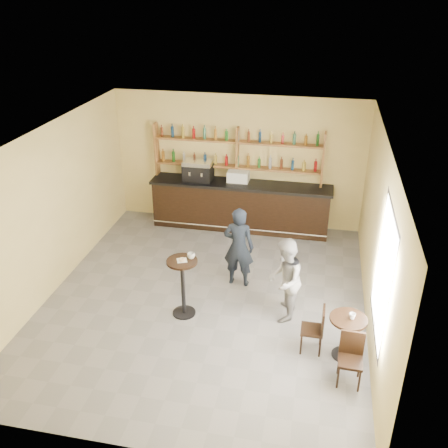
% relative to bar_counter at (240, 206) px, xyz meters
% --- Properties ---
extents(floor, '(7.00, 7.00, 0.00)m').
position_rel_bar_counter_xyz_m(floor, '(-0.13, -3.15, -0.59)').
color(floor, slate).
rests_on(floor, ground).
extents(ceiling, '(7.00, 7.00, 0.00)m').
position_rel_bar_counter_xyz_m(ceiling, '(-0.13, -3.15, 2.61)').
color(ceiling, white).
rests_on(ceiling, wall_back).
extents(wall_back, '(7.00, 0.00, 7.00)m').
position_rel_bar_counter_xyz_m(wall_back, '(-0.13, 0.35, 1.01)').
color(wall_back, '#EAD385').
rests_on(wall_back, floor).
extents(wall_front, '(7.00, 0.00, 7.00)m').
position_rel_bar_counter_xyz_m(wall_front, '(-0.13, -6.65, 1.01)').
color(wall_front, '#EAD385').
rests_on(wall_front, floor).
extents(wall_left, '(0.00, 7.00, 7.00)m').
position_rel_bar_counter_xyz_m(wall_left, '(-3.13, -3.15, 1.01)').
color(wall_left, '#EAD385').
rests_on(wall_left, floor).
extents(wall_right, '(0.00, 7.00, 7.00)m').
position_rel_bar_counter_xyz_m(wall_right, '(2.87, -3.15, 1.01)').
color(wall_right, '#EAD385').
rests_on(wall_right, floor).
extents(window_pane, '(0.00, 2.00, 2.00)m').
position_rel_bar_counter_xyz_m(window_pane, '(2.86, -4.35, 1.11)').
color(window_pane, white).
rests_on(window_pane, wall_right).
extents(window_frame, '(0.04, 1.70, 2.10)m').
position_rel_bar_counter_xyz_m(window_frame, '(2.86, -4.35, 1.11)').
color(window_frame, black).
rests_on(window_frame, wall_right).
extents(shelf_unit, '(4.00, 0.26, 1.40)m').
position_rel_bar_counter_xyz_m(shelf_unit, '(-0.13, 0.22, 1.22)').
color(shelf_unit, brown).
rests_on(shelf_unit, wall_back).
extents(liquor_bottles, '(3.68, 0.10, 1.00)m').
position_rel_bar_counter_xyz_m(liquor_bottles, '(-0.13, 0.22, 1.39)').
color(liquor_bottles, '#8C5919').
rests_on(liquor_bottles, shelf_unit).
extents(bar_counter, '(4.34, 0.85, 1.17)m').
position_rel_bar_counter_xyz_m(bar_counter, '(0.00, 0.00, 0.00)').
color(bar_counter, black).
rests_on(bar_counter, floor).
extents(espresso_machine, '(0.71, 0.49, 0.49)m').
position_rel_bar_counter_xyz_m(espresso_machine, '(-1.04, 0.00, 0.83)').
color(espresso_machine, black).
rests_on(espresso_machine, bar_counter).
extents(pastry_case, '(0.58, 0.49, 0.31)m').
position_rel_bar_counter_xyz_m(pastry_case, '(-0.06, 0.00, 0.74)').
color(pastry_case, silver).
rests_on(pastry_case, bar_counter).
extents(pedestal_table, '(0.70, 0.70, 1.14)m').
position_rel_bar_counter_xyz_m(pedestal_table, '(-0.42, -3.67, -0.02)').
color(pedestal_table, black).
rests_on(pedestal_table, floor).
extents(napkin, '(0.23, 0.23, 0.00)m').
position_rel_bar_counter_xyz_m(napkin, '(-0.42, -3.67, 0.55)').
color(napkin, white).
rests_on(napkin, pedestal_table).
extents(donut, '(0.15, 0.15, 0.04)m').
position_rel_bar_counter_xyz_m(donut, '(-0.41, -3.68, 0.58)').
color(donut, '#DA9F4F').
rests_on(donut, napkin).
extents(cup_pedestal, '(0.16, 0.16, 0.11)m').
position_rel_bar_counter_xyz_m(cup_pedestal, '(-0.28, -3.57, 0.60)').
color(cup_pedestal, white).
rests_on(cup_pedestal, pedestal_table).
extents(man_main, '(0.63, 0.43, 1.67)m').
position_rel_bar_counter_xyz_m(man_main, '(0.39, -2.47, 0.25)').
color(man_main, black).
rests_on(man_main, floor).
extents(cafe_table, '(0.61, 0.61, 0.76)m').
position_rel_bar_counter_xyz_m(cafe_table, '(2.47, -4.26, -0.21)').
color(cafe_table, black).
rests_on(cafe_table, floor).
extents(cup_cafe, '(0.13, 0.13, 0.10)m').
position_rel_bar_counter_xyz_m(cup_cafe, '(2.52, -4.26, 0.22)').
color(cup_cafe, white).
rests_on(cup_cafe, cafe_table).
extents(chair_west, '(0.36, 0.36, 0.83)m').
position_rel_bar_counter_xyz_m(chair_west, '(1.92, -4.21, -0.17)').
color(chair_west, black).
rests_on(chair_west, floor).
extents(chair_south, '(0.38, 0.38, 0.85)m').
position_rel_bar_counter_xyz_m(chair_south, '(2.52, -4.86, -0.16)').
color(chair_south, black).
rests_on(chair_south, floor).
extents(patron_second, '(0.63, 0.79, 1.58)m').
position_rel_bar_counter_xyz_m(patron_second, '(1.37, -3.40, 0.20)').
color(patron_second, gray).
rests_on(patron_second, floor).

